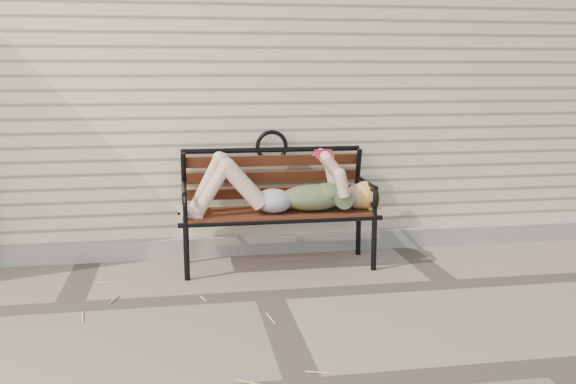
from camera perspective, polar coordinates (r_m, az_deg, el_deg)
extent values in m
plane|color=gray|center=(4.22, -1.75, -9.15)|extent=(80.00, 80.00, 0.00)
cube|color=beige|center=(6.95, -5.34, 11.28)|extent=(8.00, 4.00, 3.00)
cube|color=#A7A497|center=(5.11, -3.28, -4.68)|extent=(8.00, 0.10, 0.15)
cylinder|color=black|center=(4.50, -9.01, -5.26)|extent=(0.04, 0.04, 0.41)
cylinder|color=black|center=(4.89, -9.09, -3.94)|extent=(0.04, 0.04, 0.41)
cylinder|color=black|center=(4.70, 7.65, -4.50)|extent=(0.04, 0.04, 0.41)
cylinder|color=black|center=(5.08, 6.28, -3.31)|extent=(0.04, 0.04, 0.41)
cube|color=#532515|center=(4.70, -0.89, -1.85)|extent=(1.38, 0.45, 0.03)
cylinder|color=black|center=(4.51, -0.49, -2.64)|extent=(1.45, 0.04, 0.04)
cylinder|color=black|center=(4.90, -1.26, -1.54)|extent=(1.45, 0.04, 0.04)
torus|color=black|center=(4.92, -1.46, 4.09)|extent=(0.25, 0.03, 0.25)
ellipsoid|color=#0A3D4B|center=(4.69, 2.23, -0.51)|extent=(0.49, 0.28, 0.19)
ellipsoid|color=#0A3D4B|center=(4.71, 3.53, -0.09)|extent=(0.24, 0.27, 0.15)
ellipsoid|color=#9B9A9F|center=(4.65, -1.29, -0.79)|extent=(0.27, 0.31, 0.17)
sphere|color=#FEC4AB|center=(4.78, 6.39, -0.37)|extent=(0.20, 0.20, 0.20)
ellipsoid|color=#EDD159|center=(4.79, 6.91, -0.29)|extent=(0.23, 0.23, 0.21)
cube|color=#AD1329|center=(4.65, 3.13, 3.69)|extent=(0.13, 0.02, 0.02)
cube|color=silver|center=(4.62, 3.24, 3.33)|extent=(0.13, 0.08, 0.05)
cube|color=silver|center=(4.69, 3.03, 3.45)|extent=(0.13, 0.08, 0.05)
cube|color=#AD1329|center=(4.62, 3.24, 3.37)|extent=(0.14, 0.09, 0.05)
cube|color=#AD1329|center=(4.70, 3.02, 3.50)|extent=(0.14, 0.09, 0.05)
cylinder|color=#EABB72|center=(4.46, -13.79, -8.27)|extent=(0.05, 0.09, 0.01)
cylinder|color=#EABB72|center=(4.27, -0.36, -8.81)|extent=(0.16, 0.06, 0.01)
cylinder|color=#EABB72|center=(4.48, -21.08, -8.61)|extent=(0.12, 0.05, 0.01)
cylinder|color=#EABB72|center=(4.15, -6.05, -9.46)|extent=(0.13, 0.07, 0.01)
cylinder|color=#EABB72|center=(3.23, 0.86, -15.52)|extent=(0.13, 0.11, 0.01)
cylinder|color=#EABB72|center=(3.59, -11.93, -12.95)|extent=(0.17, 0.08, 0.01)
cylinder|color=#EABB72|center=(4.38, -22.82, -9.20)|extent=(0.10, 0.15, 0.01)
cylinder|color=#EABB72|center=(3.24, -2.21, -15.46)|extent=(0.07, 0.08, 0.01)
cylinder|color=#EABB72|center=(3.22, -13.99, -15.99)|extent=(0.05, 0.09, 0.01)
cylinder|color=#EABB72|center=(3.19, 1.20, -15.87)|extent=(0.18, 0.03, 0.01)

